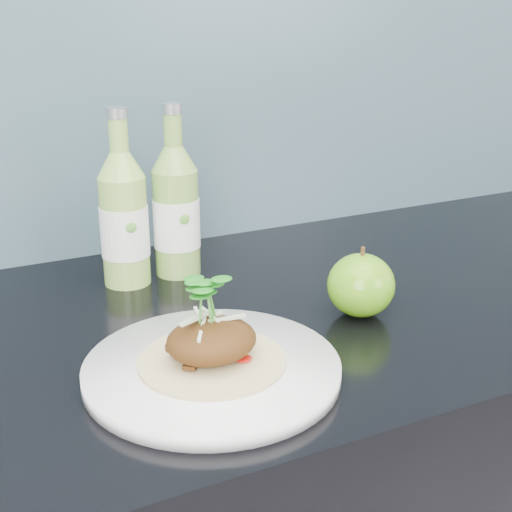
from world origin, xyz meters
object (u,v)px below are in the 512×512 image
object	(u,v)px
dinner_plate	(212,369)
green_apple	(361,285)
cider_bottle_right	(176,211)
cider_bottle_left	(124,219)

from	to	relation	value
dinner_plate	green_apple	distance (m)	0.23
green_apple	cider_bottle_right	xyz separation A→B (m)	(-0.15, 0.23, 0.05)
dinner_plate	cider_bottle_right	distance (m)	0.31
green_apple	cider_bottle_right	distance (m)	0.28
cider_bottle_right	dinner_plate	bearing A→B (deg)	-107.51
cider_bottle_left	cider_bottle_right	xyz separation A→B (m)	(0.08, 0.00, 0.00)
dinner_plate	green_apple	world-z (taller)	green_apple
dinner_plate	green_apple	size ratio (longest dim) A/B	3.16
cider_bottle_right	cider_bottle_left	bearing A→B (deg)	179.12
green_apple	cider_bottle_left	distance (m)	0.33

